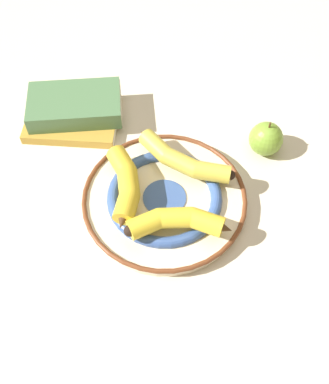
# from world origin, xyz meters

# --- Properties ---
(ground_plane) EXTENTS (2.80, 2.80, 0.00)m
(ground_plane) POSITION_xyz_m (0.00, 0.00, 0.00)
(ground_plane) COLOR beige
(decorative_bowl) EXTENTS (0.32, 0.32, 0.04)m
(decorative_bowl) POSITION_xyz_m (-0.02, -0.03, 0.02)
(decorative_bowl) COLOR beige
(decorative_bowl) RESTS_ON ground_plane
(banana_a) EXTENTS (0.21, 0.10, 0.04)m
(banana_a) POSITION_xyz_m (-0.05, 0.04, 0.05)
(banana_a) COLOR gold
(banana_a) RESTS_ON decorative_bowl
(banana_b) EXTENTS (0.14, 0.16, 0.04)m
(banana_b) POSITION_xyz_m (0.05, -0.06, 0.06)
(banana_b) COLOR yellow
(banana_b) RESTS_ON decorative_bowl
(banana_c) EXTENTS (0.17, 0.12, 0.04)m
(banana_c) POSITION_xyz_m (-0.07, -0.09, 0.06)
(banana_c) COLOR gold
(banana_c) RESTS_ON decorative_bowl
(book_stack) EXTENTS (0.24, 0.25, 0.06)m
(book_stack) POSITION_xyz_m (-0.32, -0.04, 0.03)
(book_stack) COLOR #B28933
(book_stack) RESTS_ON ground_plane
(apple) EXTENTS (0.07, 0.07, 0.08)m
(apple) POSITION_xyz_m (0.01, 0.22, 0.04)
(apple) COLOR olive
(apple) RESTS_ON ground_plane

